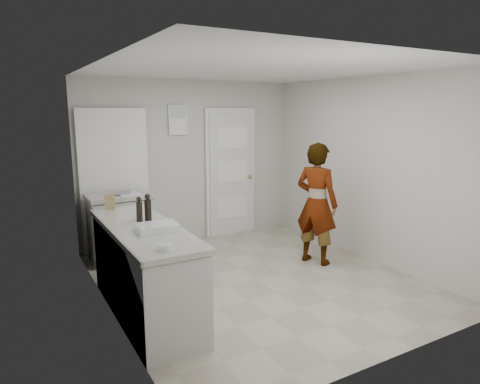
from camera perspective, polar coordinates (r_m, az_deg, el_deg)
ground at (r=5.37m, az=2.23°, el=-11.59°), size 4.00×4.00×0.00m
room_shell at (r=6.71m, az=-7.81°, el=1.99°), size 4.00×4.00×4.00m
main_counter at (r=4.49m, az=-12.53°, el=-10.66°), size 0.64×1.96×0.93m
side_counter at (r=6.14m, az=-15.62°, el=-4.85°), size 0.84×0.61×0.93m
person at (r=5.81m, az=10.17°, el=-1.54°), size 0.59×0.70×1.64m
cake_mix_box at (r=5.13m, az=-16.97°, el=-1.27°), size 0.12×0.08×0.18m
spice_jar at (r=4.59m, az=-13.37°, el=-3.09°), size 0.06×0.06×0.09m
oil_cruet_a at (r=4.52m, az=-12.18°, el=-2.06°), size 0.07×0.07×0.28m
oil_cruet_b at (r=4.44m, az=-13.27°, el=-2.39°), size 0.06×0.06×0.27m
baking_dish at (r=4.15m, az=-10.97°, el=-4.68°), size 0.39×0.29×0.07m
egg_bowl at (r=3.59m, az=-9.96°, el=-7.25°), size 0.12×0.12×0.05m
papers at (r=6.04m, az=-14.67°, el=-0.18°), size 0.26×0.33×0.01m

